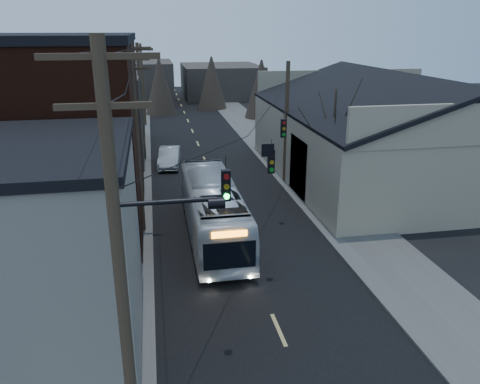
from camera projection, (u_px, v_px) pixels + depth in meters
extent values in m
cube|color=black|center=(208.00, 166.00, 37.73)|extent=(9.00, 110.00, 0.02)
cube|color=#474744|center=(125.00, 170.00, 36.59)|extent=(4.00, 110.00, 0.12)
cube|color=#474744|center=(285.00, 162.00, 38.84)|extent=(4.00, 110.00, 0.12)
cube|color=gray|center=(12.00, 253.00, 15.54)|extent=(8.00, 8.00, 7.00)
cube|color=black|center=(43.00, 138.00, 25.07)|extent=(10.00, 12.00, 10.00)
cube|color=#332D29|center=(90.00, 114.00, 40.49)|extent=(9.00, 14.00, 7.00)
cube|color=gray|center=(390.00, 144.00, 34.52)|extent=(16.00, 20.00, 5.00)
cube|color=black|center=(343.00, 93.00, 32.56)|extent=(8.16, 20.60, 2.86)
cube|color=black|center=(446.00, 90.00, 33.95)|extent=(8.16, 20.60, 2.86)
cube|color=#332D29|center=(138.00, 83.00, 68.15)|extent=(10.00, 12.00, 6.00)
cube|color=#332D29|center=(221.00, 81.00, 75.20)|extent=(12.00, 14.00, 5.00)
cone|color=black|center=(332.00, 149.00, 28.39)|extent=(0.40, 0.40, 7.20)
cylinder|color=#382B1E|center=(122.00, 290.00, 10.09)|extent=(0.28, 0.28, 10.50)
cube|color=#382B1E|center=(99.00, 56.00, 8.48)|extent=(2.20, 0.12, 0.12)
cylinder|color=#382B1E|center=(137.00, 143.00, 24.08)|extent=(0.28, 0.28, 10.00)
cube|color=#382B1E|center=(130.00, 49.00, 22.55)|extent=(2.20, 0.12, 0.12)
cylinder|color=#382B1E|center=(141.00, 104.00, 38.07)|extent=(0.28, 0.28, 9.50)
cube|color=#382B1E|center=(137.00, 48.00, 36.62)|extent=(2.20, 0.12, 0.12)
cylinder|color=#382B1E|center=(143.00, 86.00, 52.06)|extent=(0.28, 0.28, 9.00)
cube|color=#382B1E|center=(140.00, 47.00, 50.70)|extent=(2.20, 0.12, 0.12)
cylinder|color=#382B1E|center=(286.00, 124.00, 32.55)|extent=(0.28, 0.28, 8.50)
cube|color=black|center=(226.00, 185.00, 14.55)|extent=(0.28, 0.20, 1.00)
cube|color=black|center=(271.00, 162.00, 19.37)|extent=(0.28, 0.20, 1.00)
cube|color=black|center=(283.00, 128.00, 25.28)|extent=(0.28, 0.20, 1.00)
imported|color=silver|center=(213.00, 210.00, 24.62)|extent=(2.60, 11.06, 3.08)
imported|color=#A4A8AC|center=(169.00, 157.00, 37.62)|extent=(2.08, 4.71, 1.50)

